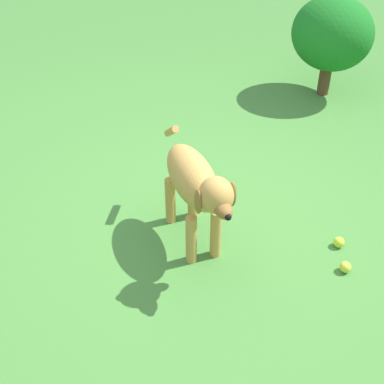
# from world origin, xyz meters

# --- Properties ---
(ground) EXTENTS (14.00, 14.00, 0.00)m
(ground) POSITION_xyz_m (0.00, 0.00, 0.00)
(ground) COLOR #478438
(dog) EXTENTS (0.98, 0.32, 0.67)m
(dog) POSITION_xyz_m (0.21, -0.21, 0.44)
(dog) COLOR #C69347
(dog) RESTS_ON ground
(tennis_ball_0) EXTENTS (0.07, 0.07, 0.07)m
(tennis_ball_0) POSITION_xyz_m (0.83, 0.42, 0.03)
(tennis_ball_0) COLOR #D2DC40
(tennis_ball_0) RESTS_ON ground
(tennis_ball_1) EXTENTS (0.07, 0.07, 0.07)m
(tennis_ball_1) POSITION_xyz_m (0.65, 0.53, 0.03)
(tennis_ball_1) COLOR #C8E234
(tennis_ball_1) RESTS_ON ground
(shrub_far) EXTENTS (0.76, 0.68, 0.89)m
(shrub_far) POSITION_xyz_m (-1.06, 1.85, 0.57)
(shrub_far) COLOR brown
(shrub_far) RESTS_ON ground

